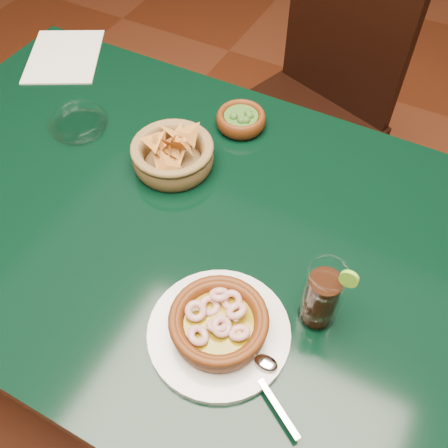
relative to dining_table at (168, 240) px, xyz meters
The scene contains 9 objects.
ground 0.65m from the dining_table, ahead, with size 7.00×7.00×0.00m, color #471C0C.
dining_table is the anchor object (origin of this frame).
dining_chair 0.72m from the dining_table, 86.53° to the left, with size 0.54×0.54×0.92m.
shrimp_plate 0.30m from the dining_table, 39.28° to the right, with size 0.28×0.22×0.07m.
chip_basket 0.17m from the dining_table, 111.32° to the left, with size 0.20×0.20×0.12m.
guacamole_ramekin 0.30m from the dining_table, 84.83° to the left, with size 0.12×0.12×0.04m.
cola_drink 0.38m from the dining_table, 12.52° to the right, with size 0.13×0.13×0.15m.
glass_ashtray 0.32m from the dining_table, 159.02° to the left, with size 0.14×0.14×0.03m.
paper_menu 0.58m from the dining_table, 147.82° to the left, with size 0.26×0.28×0.00m.
Camera 1 is at (0.38, -0.48, 1.47)m, focal length 40.00 mm.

